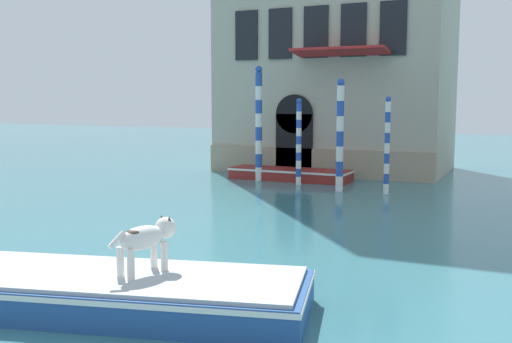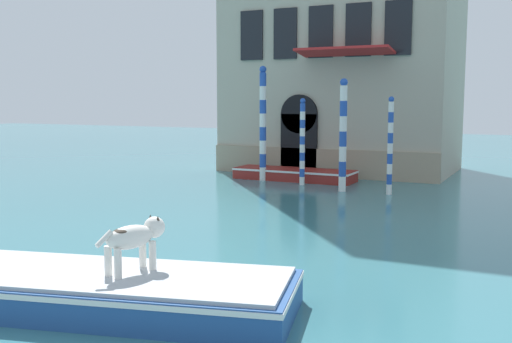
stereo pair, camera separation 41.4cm
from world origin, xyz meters
name	(u,v)px [view 1 (the left image)]	position (x,y,z in m)	size (l,w,h in m)	color
boat_foreground	(74,288)	(0.80, 6.69, 0.31)	(7.73, 3.87, 0.58)	#234C8C
dog_on_deck	(147,238)	(1.88, 7.15, 1.13)	(0.60, 1.24, 0.85)	silver
boat_moored_near_palazzo	(290,174)	(-1.71, 22.25, 0.24)	(5.01, 1.49, 0.46)	maroon
mooring_pole_0	(387,145)	(2.69, 20.24, 1.71)	(0.19, 0.19, 3.39)	white
mooring_pole_1	(259,123)	(-2.81, 21.56, 2.33)	(0.28, 0.28, 4.62)	white
mooring_pole_2	(340,135)	(1.00, 20.21, 2.03)	(0.27, 0.27, 4.02)	white
mooring_pole_3	(299,141)	(-0.91, 21.09, 1.68)	(0.21, 0.21, 3.33)	white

